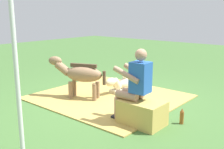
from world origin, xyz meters
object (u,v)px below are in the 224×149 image
object	(u,v)px
soda_bottle	(182,116)
tent_pole_left	(16,70)
person_seated	(135,83)
pony_standing	(80,74)
hay_bale	(142,113)
pony_lying	(129,82)

from	to	relation	value
soda_bottle	tent_pole_left	world-z (taller)	tent_pole_left
person_seated	pony_standing	world-z (taller)	person_seated
hay_bale	tent_pole_left	bearing A→B (deg)	70.24
person_seated	pony_standing	size ratio (longest dim) A/B	1.02
pony_standing	pony_lying	world-z (taller)	pony_standing
pony_standing	hay_bale	bearing A→B (deg)	171.01
person_seated	soda_bottle	xyz separation A→B (m)	(-0.67, -0.46, -0.57)
soda_bottle	tent_pole_left	distance (m)	2.80
pony_standing	tent_pole_left	xyz separation A→B (m)	(-1.16, 2.16, 0.60)
pony_lying	tent_pole_left	size ratio (longest dim) A/B	0.58
person_seated	pony_standing	distance (m)	1.70
hay_bale	tent_pole_left	world-z (taller)	tent_pole_left
soda_bottle	tent_pole_left	size ratio (longest dim) A/B	0.12
pony_standing	tent_pole_left	distance (m)	2.52
person_seated	pony_standing	xyz separation A→B (m)	(1.67, -0.30, -0.14)
hay_bale	soda_bottle	distance (m)	0.69
person_seated	hay_bale	bearing A→B (deg)	-177.74
person_seated	tent_pole_left	distance (m)	1.98
person_seated	pony_lying	xyz separation A→B (m)	(1.27, -1.55, -0.51)
person_seated	pony_standing	bearing A→B (deg)	-10.04
hay_bale	pony_lying	distance (m)	2.10
hay_bale	pony_standing	size ratio (longest dim) A/B	0.58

